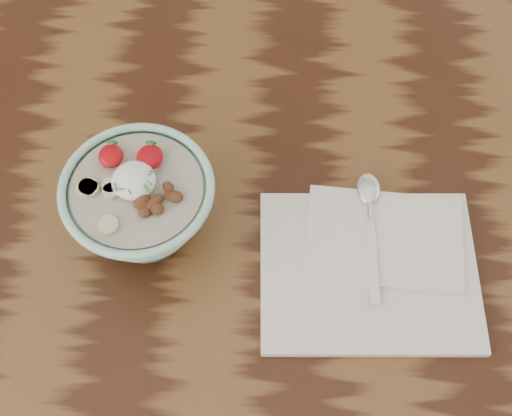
{
  "coord_description": "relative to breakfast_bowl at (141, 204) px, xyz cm",
  "views": [
    {
      "loc": [
        17.05,
        -46.73,
        157.79
      ],
      "look_at": [
        15.84,
        -7.03,
        86.1
      ],
      "focal_mm": 50.0,
      "sensor_mm": 36.0,
      "label": 1
    }
  ],
  "objects": [
    {
      "name": "spoon",
      "position": [
        28.87,
        2.95,
        -4.27
      ],
      "size": [
        3.18,
        18.6,
        0.97
      ],
      "rotation": [
        0.0,
        0.0,
        0.01
      ],
      "color": "silver",
      "rests_on": "napkin"
    },
    {
      "name": "breakfast_bowl",
      "position": [
        0.0,
        0.0,
        0.0
      ],
      "size": [
        18.72,
        18.72,
        12.57
      ],
      "rotation": [
        0.0,
        0.0,
        0.21
      ],
      "color": "#9ED5C0",
      "rests_on": "table"
    },
    {
      "name": "table",
      "position": [
        -1.54,
        4.23,
        -15.65
      ],
      "size": [
        160.0,
        90.0,
        75.0
      ],
      "color": "#32180C",
      "rests_on": "ground"
    },
    {
      "name": "napkin",
      "position": [
        29.03,
        -4.66,
        -5.65
      ],
      "size": [
        27.82,
        23.09,
        1.67
      ],
      "rotation": [
        0.0,
        0.0,
        0.03
      ],
      "color": "white",
      "rests_on": "table"
    }
  ]
}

